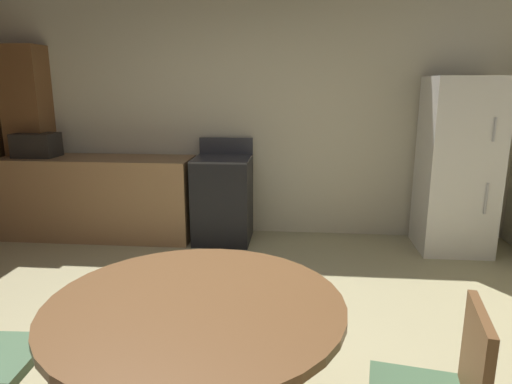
# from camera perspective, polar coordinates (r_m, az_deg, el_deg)

# --- Properties ---
(ground_plane) EXTENTS (14.00, 14.00, 0.00)m
(ground_plane) POSITION_cam_1_polar(r_m,az_deg,el_deg) (2.92, -7.00, -21.94)
(ground_plane) COLOR tan
(wall_back) EXTENTS (6.01, 0.12, 2.70)m
(wall_back) POSITION_cam_1_polar(r_m,az_deg,el_deg) (5.16, -0.77, 9.72)
(wall_back) COLOR beige
(wall_back) RESTS_ON ground
(kitchen_counter) EXTENTS (2.10, 0.60, 0.90)m
(kitchen_counter) POSITION_cam_1_polar(r_m,az_deg,el_deg) (5.35, -19.13, -0.65)
(kitchen_counter) COLOR #9E754C
(kitchen_counter) RESTS_ON ground
(pantry_column) EXTENTS (0.44, 0.36, 2.10)m
(pantry_column) POSITION_cam_1_polar(r_m,az_deg,el_deg) (5.80, -26.39, 5.77)
(pantry_column) COLOR brown
(pantry_column) RESTS_ON ground
(oven_range) EXTENTS (0.60, 0.60, 1.10)m
(oven_range) POSITION_cam_1_polar(r_m,az_deg,el_deg) (4.94, -4.18, -0.85)
(oven_range) COLOR black
(oven_range) RESTS_ON ground
(refrigerator) EXTENTS (0.68, 0.68, 1.76)m
(refrigerator) POSITION_cam_1_polar(r_m,az_deg,el_deg) (5.00, 23.98, 3.02)
(refrigerator) COLOR white
(refrigerator) RESTS_ON ground
(microwave) EXTENTS (0.44, 0.32, 0.26)m
(microwave) POSITION_cam_1_polar(r_m,az_deg,el_deg) (5.56, -25.89, 5.34)
(microwave) COLOR black
(microwave) RESTS_ON kitchen_counter
(dining_table) EXTENTS (1.31, 1.31, 0.76)m
(dining_table) POSITION_cam_1_polar(r_m,az_deg,el_deg) (2.12, -7.52, -17.15)
(dining_table) COLOR brown
(dining_table) RESTS_ON ground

